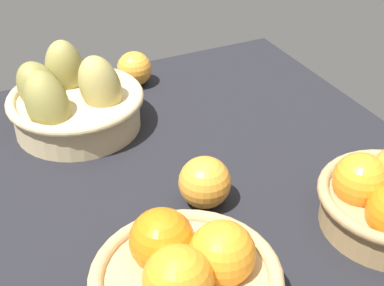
{
  "coord_description": "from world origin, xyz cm",
  "views": [
    {
      "loc": [
        62.86,
        -32.98,
        56.71
      ],
      "look_at": [
        -3.62,
        -1.31,
        7.0
      ],
      "focal_mm": 52.31,
      "sensor_mm": 36.0,
      "label": 1
    }
  ],
  "objects_px": {
    "basket_near_right": "(186,280)",
    "loose_orange_front_gap": "(134,69)",
    "loose_orange_back_gap": "(205,182)",
    "basket_near_left_pears": "(72,101)"
  },
  "relations": [
    {
      "from": "basket_near_right",
      "to": "loose_orange_front_gap",
      "type": "bearing_deg",
      "value": 165.59
    },
    {
      "from": "basket_near_left_pears",
      "to": "basket_near_right",
      "type": "bearing_deg",
      "value": 1.03
    },
    {
      "from": "basket_near_right",
      "to": "loose_orange_front_gap",
      "type": "height_order",
      "value": "basket_near_right"
    },
    {
      "from": "basket_near_right",
      "to": "loose_orange_back_gap",
      "type": "xyz_separation_m",
      "value": [
        -0.17,
        0.11,
        -0.01
      ]
    },
    {
      "from": "basket_near_left_pears",
      "to": "loose_orange_back_gap",
      "type": "xyz_separation_m",
      "value": [
        0.29,
        0.11,
        -0.01
      ]
    },
    {
      "from": "basket_near_right",
      "to": "loose_orange_back_gap",
      "type": "height_order",
      "value": "basket_near_right"
    },
    {
      "from": "loose_orange_front_gap",
      "to": "basket_near_right",
      "type": "bearing_deg",
      "value": -14.41
    },
    {
      "from": "loose_orange_back_gap",
      "to": "loose_orange_front_gap",
      "type": "bearing_deg",
      "value": 174.55
    },
    {
      "from": "basket_near_right",
      "to": "loose_orange_back_gap",
      "type": "relative_size",
      "value": 2.9
    },
    {
      "from": "basket_near_left_pears",
      "to": "basket_near_right",
      "type": "distance_m",
      "value": 0.46
    }
  ]
}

